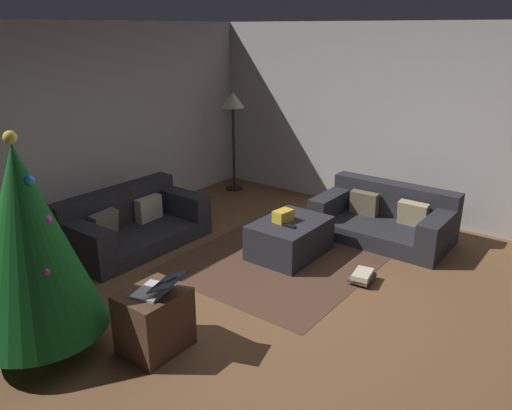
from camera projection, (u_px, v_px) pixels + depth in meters
ground_plane at (274, 307)px, 4.72m from camera, size 6.40×6.40×0.00m
rear_partition at (67, 132)px, 6.07m from camera, size 6.40×0.12×2.60m
corner_partition at (410, 124)px, 6.63m from camera, size 0.12×6.40×2.60m
couch_left at (130, 224)px, 6.02m from camera, size 1.71×0.93×0.66m
couch_right at (385, 218)px, 6.24m from camera, size 0.94×1.63×0.64m
ottoman at (290, 238)px, 5.74m from camera, size 0.92×0.67×0.42m
gift_box at (283, 216)px, 5.65m from camera, size 0.24×0.17×0.14m
tv_remote at (289, 226)px, 5.51m from camera, size 0.05×0.16×0.02m
christmas_tree at (28, 241)px, 3.76m from camera, size 1.06×1.06×1.84m
side_table at (154, 320)px, 4.03m from camera, size 0.52×0.44×0.53m
laptop at (158, 288)px, 3.91m from camera, size 0.39×0.44×0.17m
book_stack at (363, 277)px, 5.15m from camera, size 0.32×0.24×0.13m
corner_lamp at (233, 107)px, 7.70m from camera, size 0.36×0.36×1.58m
area_rug at (289, 254)px, 5.81m from camera, size 2.60×2.00×0.01m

